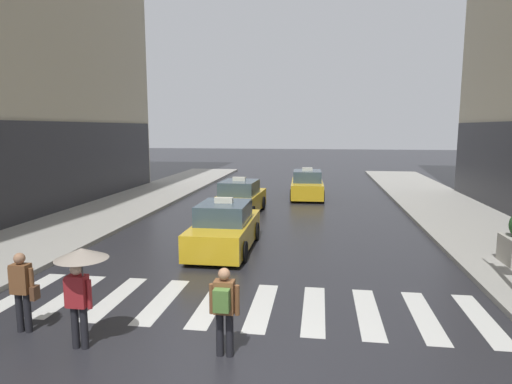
{
  "coord_description": "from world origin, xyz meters",
  "views": [
    {
      "loc": [
        1.87,
        -6.61,
        4.1
      ],
      "look_at": [
        -0.27,
        8.0,
        1.94
      ],
      "focal_mm": 30.85,
      "sensor_mm": 36.0,
      "label": 1
    }
  ],
  "objects_px": {
    "pedestrian_with_umbrella": "(80,271)",
    "pedestrian_with_backpack": "(224,305)",
    "taxi_second": "(240,199)",
    "taxi_third": "(307,186)",
    "taxi_lead": "(225,229)",
    "pedestrian_with_handbag": "(22,288)"
  },
  "relations": [
    {
      "from": "pedestrian_with_backpack",
      "to": "pedestrian_with_handbag",
      "type": "distance_m",
      "value": 4.23
    },
    {
      "from": "taxi_lead",
      "to": "taxi_second",
      "type": "relative_size",
      "value": 0.99
    },
    {
      "from": "taxi_lead",
      "to": "pedestrian_with_umbrella",
      "type": "distance_m",
      "value": 7.17
    },
    {
      "from": "pedestrian_with_umbrella",
      "to": "pedestrian_with_handbag",
      "type": "relative_size",
      "value": 1.18
    },
    {
      "from": "taxi_lead",
      "to": "pedestrian_with_umbrella",
      "type": "xyz_separation_m",
      "value": [
        -1.15,
        -7.03,
        0.79
      ]
    },
    {
      "from": "taxi_third",
      "to": "pedestrian_with_umbrella",
      "type": "distance_m",
      "value": 19.06
    },
    {
      "from": "taxi_third",
      "to": "pedestrian_with_umbrella",
      "type": "xyz_separation_m",
      "value": [
        -3.56,
        -18.71,
        0.79
      ]
    },
    {
      "from": "taxi_lead",
      "to": "pedestrian_with_handbag",
      "type": "xyz_separation_m",
      "value": [
        -2.69,
        -6.57,
        0.21
      ]
    },
    {
      "from": "pedestrian_with_backpack",
      "to": "taxi_lead",
      "type": "bearing_deg",
      "value": 102.3
    },
    {
      "from": "pedestrian_with_umbrella",
      "to": "pedestrian_with_handbag",
      "type": "xyz_separation_m",
      "value": [
        -1.54,
        0.46,
        -0.58
      ]
    },
    {
      "from": "taxi_second",
      "to": "taxi_third",
      "type": "relative_size",
      "value": 1.0
    },
    {
      "from": "pedestrian_with_umbrella",
      "to": "pedestrian_with_backpack",
      "type": "relative_size",
      "value": 1.18
    },
    {
      "from": "taxi_lead",
      "to": "pedestrian_with_backpack",
      "type": "relative_size",
      "value": 2.76
    },
    {
      "from": "taxi_lead",
      "to": "pedestrian_with_umbrella",
      "type": "bearing_deg",
      "value": -99.27
    },
    {
      "from": "pedestrian_with_umbrella",
      "to": "pedestrian_with_backpack",
      "type": "bearing_deg",
      "value": 1.84
    },
    {
      "from": "taxi_lead",
      "to": "pedestrian_with_backpack",
      "type": "bearing_deg",
      "value": -77.7
    },
    {
      "from": "taxi_third",
      "to": "pedestrian_with_backpack",
      "type": "bearing_deg",
      "value": -92.76
    },
    {
      "from": "pedestrian_with_handbag",
      "to": "taxi_third",
      "type": "bearing_deg",
      "value": 74.37
    },
    {
      "from": "pedestrian_with_handbag",
      "to": "pedestrian_with_backpack",
      "type": "bearing_deg",
      "value": -5.12
    },
    {
      "from": "pedestrian_with_umbrella",
      "to": "pedestrian_with_backpack",
      "type": "distance_m",
      "value": 2.72
    },
    {
      "from": "pedestrian_with_umbrella",
      "to": "taxi_second",
      "type": "bearing_deg",
      "value": 87.67
    },
    {
      "from": "taxi_second",
      "to": "pedestrian_with_umbrella",
      "type": "bearing_deg",
      "value": -92.33
    }
  ]
}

